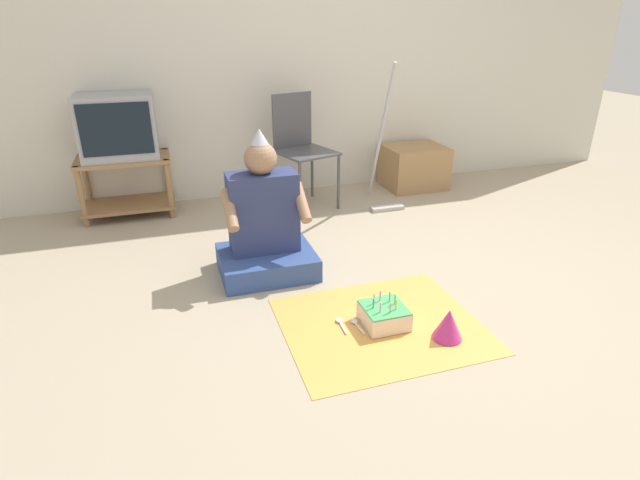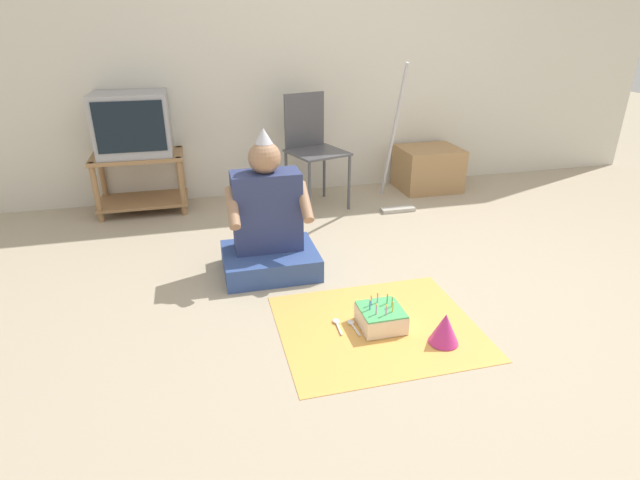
% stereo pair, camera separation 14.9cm
% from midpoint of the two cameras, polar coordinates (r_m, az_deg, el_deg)
% --- Properties ---
extents(ground_plane, '(16.00, 16.00, 0.00)m').
position_cam_midpoint_polar(ground_plane, '(2.85, 13.55, -7.29)').
color(ground_plane, tan).
extents(wall_back, '(6.40, 0.06, 2.55)m').
position_cam_midpoint_polar(wall_back, '(4.48, 1.71, 21.83)').
color(wall_back, beige).
rests_on(wall_back, ground_plane).
extents(tv_stand, '(0.69, 0.42, 0.47)m').
position_cam_midpoint_polar(tv_stand, '(4.25, -18.86, 6.78)').
color(tv_stand, '#997047').
rests_on(tv_stand, ground_plane).
extents(tv, '(0.55, 0.41, 0.47)m').
position_cam_midpoint_polar(tv, '(4.15, -19.66, 12.38)').
color(tv, '#99999E').
rests_on(tv, tv_stand).
extents(folding_chair, '(0.52, 0.52, 0.90)m').
position_cam_midpoint_polar(folding_chair, '(4.12, 0.10, 11.07)').
color(folding_chair, '#4C4C51').
rests_on(folding_chair, ground_plane).
extents(cardboard_box_stack, '(0.53, 0.45, 0.38)m').
position_cam_midpoint_polar(cardboard_box_stack, '(4.72, 13.13, 7.97)').
color(cardboard_box_stack, '#A87F51').
rests_on(cardboard_box_stack, ground_plane).
extents(dust_mop, '(0.28, 0.43, 1.16)m').
position_cam_midpoint_polar(dust_mop, '(4.14, 9.64, 8.07)').
color(dust_mop, '#B2ADA3').
rests_on(dust_mop, ground_plane).
extents(person_seated, '(0.57, 0.47, 0.88)m').
position_cam_midpoint_polar(person_seated, '(3.04, -4.54, 1.42)').
color(person_seated, '#334C8C').
rests_on(person_seated, ground_plane).
extents(party_cloth, '(1.00, 0.85, 0.01)m').
position_cam_midpoint_polar(party_cloth, '(2.62, 8.25, -9.80)').
color(party_cloth, '#EFA84C').
rests_on(party_cloth, ground_plane).
extents(birthday_cake, '(0.22, 0.22, 0.16)m').
position_cam_midpoint_polar(birthday_cake, '(2.59, 8.63, -8.76)').
color(birthday_cake, '#F4E0C6').
rests_on(birthday_cake, party_cloth).
extents(party_hat_blue, '(0.15, 0.15, 0.16)m').
position_cam_midpoint_polar(party_hat_blue, '(2.53, 15.75, -9.72)').
color(party_hat_blue, '#CC338C').
rests_on(party_hat_blue, party_cloth).
extents(plastic_spoon_near, '(0.04, 0.15, 0.01)m').
position_cam_midpoint_polar(plastic_spoon_near, '(2.61, 3.60, -9.45)').
color(plastic_spoon_near, white).
rests_on(plastic_spoon_near, party_cloth).
extents(plastic_spoon_far, '(0.04, 0.15, 0.01)m').
position_cam_midpoint_polar(plastic_spoon_far, '(2.61, 5.34, -9.56)').
color(plastic_spoon_far, white).
rests_on(plastic_spoon_far, party_cloth).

